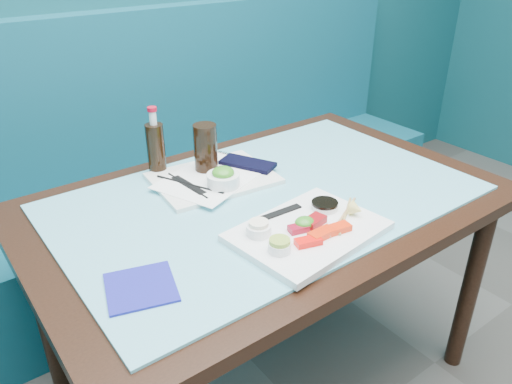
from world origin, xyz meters
TOP-DOWN VIEW (x-y plane):
  - booth_bench at (0.00, 2.29)m, footprint 3.00×0.56m
  - dining_table at (0.00, 1.45)m, footprint 1.40×0.90m
  - glass_top at (0.00, 1.45)m, footprint 1.22×0.76m
  - sashimi_plate at (-0.05, 1.22)m, footprint 0.41×0.31m
  - salmon_left at (-0.10, 1.16)m, footprint 0.07×0.05m
  - salmon_mid at (-0.05, 1.17)m, footprint 0.07×0.04m
  - salmon_right at (0.00, 1.16)m, footprint 0.07×0.04m
  - tuna_left at (-0.08, 1.22)m, footprint 0.06×0.04m
  - tuna_right at (-0.02, 1.22)m, footprint 0.07×0.05m
  - seaweed_garnish at (-0.05, 1.23)m, footprint 0.07×0.07m
  - ramekin_wasabi at (-0.17, 1.18)m, footprint 0.07×0.07m
  - wasabi_fill at (-0.17, 1.18)m, footprint 0.05×0.05m
  - ramekin_ginger at (-0.17, 1.27)m, footprint 0.08×0.08m
  - ginger_fill at (-0.17, 1.27)m, footprint 0.06×0.06m
  - soy_dish at (0.06, 1.27)m, footprint 0.08×0.08m
  - soy_fill at (0.06, 1.27)m, footprint 0.08×0.08m
  - lemon_wedge at (0.10, 1.19)m, footprint 0.05×0.04m
  - chopstick_sleeve at (-0.06, 1.32)m, footprint 0.15×0.03m
  - wooden_chopstick_a at (0.06, 1.20)m, footprint 0.20×0.11m
  - wooden_chopstick_b at (0.07, 1.20)m, footprint 0.16×0.12m
  - serving_tray at (-0.08, 1.63)m, footprint 0.39×0.31m
  - paper_placemat at (-0.08, 1.63)m, footprint 0.41×0.35m
  - seaweed_bowl at (-0.09, 1.56)m, footprint 0.13×0.13m
  - seaweed_salad at (-0.09, 1.56)m, footprint 0.07×0.07m
  - cola_glass at (-0.07, 1.69)m, footprint 0.09×0.09m
  - navy_pouch at (0.06, 1.63)m, footprint 0.15×0.20m
  - fork at (0.05, 1.74)m, footprint 0.04×0.08m
  - black_chopstick_a at (-0.17, 1.62)m, footprint 0.02×0.21m
  - black_chopstick_b at (-0.17, 1.62)m, footprint 0.11×0.22m
  - tray_sleeve at (-0.17, 1.62)m, footprint 0.04×0.15m
  - cola_bottle_body at (-0.19, 1.79)m, footprint 0.06×0.06m
  - cola_bottle_neck at (-0.19, 1.79)m, footprint 0.03×0.03m
  - cola_bottle_cap at (-0.19, 1.79)m, footprint 0.03×0.03m
  - blue_napkin at (-0.49, 1.28)m, footprint 0.19×0.19m

SIDE VIEW (x-z plane):
  - booth_bench at x=0.00m, z-range -0.21..0.96m
  - dining_table at x=0.00m, z-range 0.29..1.04m
  - glass_top at x=0.00m, z-range 0.75..0.76m
  - blue_napkin at x=-0.49m, z-range 0.76..0.76m
  - serving_tray at x=-0.08m, z-range 0.76..0.77m
  - sashimi_plate at x=-0.05m, z-range 0.76..0.78m
  - paper_placemat at x=-0.08m, z-range 0.77..0.77m
  - tray_sleeve at x=-0.17m, z-range 0.77..0.78m
  - black_chopstick_a at x=-0.17m, z-range 0.77..0.78m
  - black_chopstick_b at x=-0.17m, z-range 0.77..0.78m
  - fork at x=0.05m, z-range 0.77..0.78m
  - navy_pouch at x=0.06m, z-range 0.77..0.79m
  - chopstick_sleeve at x=-0.06m, z-range 0.78..0.78m
  - wooden_chopstick_b at x=0.07m, z-range 0.78..0.78m
  - wooden_chopstick_a at x=0.06m, z-range 0.78..0.79m
  - soy_dish at x=0.06m, z-range 0.78..0.79m
  - salmon_left at x=-0.10m, z-range 0.78..0.79m
  - tuna_left at x=-0.08m, z-range 0.78..0.79m
  - salmon_right at x=0.00m, z-range 0.78..0.79m
  - salmon_mid at x=-0.05m, z-range 0.78..0.80m
  - tuna_right at x=-0.02m, z-range 0.78..0.80m
  - ramekin_wasabi at x=-0.17m, z-range 0.78..0.80m
  - ramekin_ginger at x=-0.17m, z-range 0.78..0.80m
  - seaweed_bowl at x=-0.09m, z-range 0.77..0.81m
  - seaweed_garnish at x=-0.05m, z-range 0.78..0.81m
  - soy_fill at x=0.06m, z-range 0.79..0.80m
  - lemon_wedge at x=0.10m, z-range 0.78..0.82m
  - wasabi_fill at x=-0.17m, z-range 0.80..0.81m
  - ginger_fill at x=-0.17m, z-range 0.80..0.82m
  - seaweed_salad at x=-0.09m, z-range 0.80..0.83m
  - cola_bottle_body at x=-0.19m, z-range 0.76..0.92m
  - cola_glass at x=-0.07m, z-range 0.77..0.93m
  - cola_bottle_neck at x=-0.19m, z-range 0.92..0.97m
  - cola_bottle_cap at x=-0.19m, z-range 0.97..0.98m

